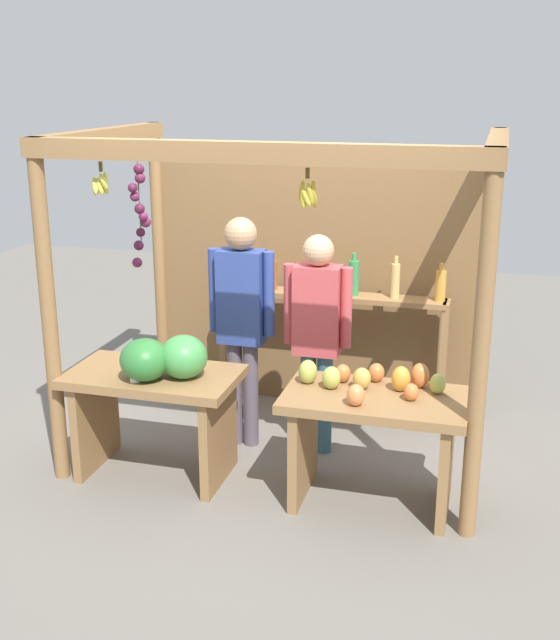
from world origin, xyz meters
TOP-DOWN VIEW (x-y plane):
  - ground_plane at (0.00, 0.00)m, footprint 12.00×12.00m
  - market_stall at (-0.01, 0.38)m, footprint 2.80×1.83m
  - fruit_counter_left at (-0.69, -0.68)m, footprint 1.12×0.66m
  - fruit_counter_right at (0.73, -0.63)m, footprint 1.12×0.64m
  - bottle_shelf_unit at (0.19, 0.65)m, footprint 1.79×0.22m
  - vendor_man at (-0.31, -0.05)m, footprint 0.48×0.23m
  - vendor_woman at (0.23, -0.02)m, footprint 0.48×0.21m

SIDE VIEW (x-z plane):
  - ground_plane at x=0.00m, z-range 0.00..0.00m
  - fruit_counter_right at x=0.73m, z-range 0.11..1.00m
  - fruit_counter_left at x=-0.69m, z-range 0.14..1.15m
  - bottle_shelf_unit at x=0.19m, z-range 0.11..1.47m
  - vendor_woman at x=0.23m, z-range 0.16..1.74m
  - vendor_man at x=-0.31m, z-range 0.17..1.86m
  - market_stall at x=-0.01m, z-range 0.19..2.44m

